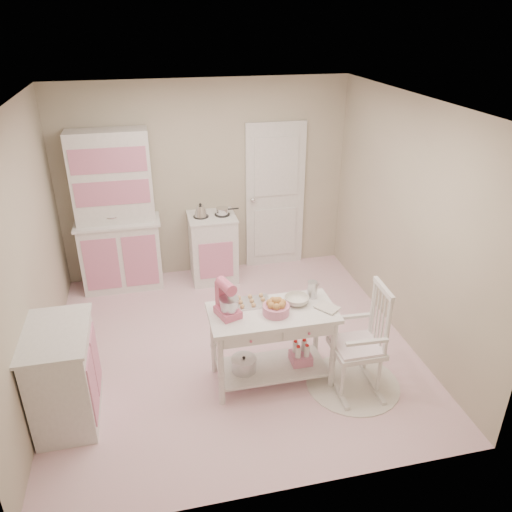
# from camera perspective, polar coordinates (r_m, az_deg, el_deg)

# --- Properties ---
(room_shell) EXTENTS (3.84, 3.84, 2.62)m
(room_shell) POSITION_cam_1_polar(r_m,az_deg,el_deg) (4.80, -2.99, 5.77)
(room_shell) COLOR pink
(room_shell) RESTS_ON ground
(door) EXTENTS (0.82, 0.05, 2.04)m
(door) POSITION_cam_1_polar(r_m,az_deg,el_deg) (6.93, 2.19, 6.81)
(door) COLOR white
(door) RESTS_ON ground
(hutch) EXTENTS (1.06, 0.50, 2.08)m
(hutch) POSITION_cam_1_polar(r_m,az_deg,el_deg) (6.53, -15.71, 4.75)
(hutch) COLOR white
(hutch) RESTS_ON ground
(stove) EXTENTS (0.62, 0.57, 0.92)m
(stove) POSITION_cam_1_polar(r_m,az_deg,el_deg) (6.74, -4.94, 0.99)
(stove) COLOR white
(stove) RESTS_ON ground
(base_cabinet) EXTENTS (0.54, 0.84, 0.92)m
(base_cabinet) POSITION_cam_1_polar(r_m,az_deg,el_deg) (4.79, -21.10, -12.62)
(base_cabinet) COLOR white
(base_cabinet) RESTS_ON ground
(lace_rug) EXTENTS (0.92, 0.92, 0.01)m
(lace_rug) POSITION_cam_1_polar(r_m,az_deg,el_deg) (5.19, 10.98, -14.13)
(lace_rug) COLOR white
(lace_rug) RESTS_ON ground
(rocking_chair) EXTENTS (0.51, 0.74, 1.10)m
(rocking_chair) POSITION_cam_1_polar(r_m,az_deg,el_deg) (4.86, 11.53, -9.23)
(rocking_chair) COLOR white
(rocking_chair) RESTS_ON ground
(work_table) EXTENTS (1.20, 0.60, 0.80)m
(work_table) POSITION_cam_1_polar(r_m,az_deg,el_deg) (4.93, 1.83, -10.22)
(work_table) COLOR white
(work_table) RESTS_ON ground
(stand_mixer) EXTENTS (0.28, 0.33, 0.34)m
(stand_mixer) POSITION_cam_1_polar(r_m,az_deg,el_deg) (4.55, -3.28, -4.99)
(stand_mixer) COLOR #D05879
(stand_mixer) RESTS_ON work_table
(cookie_tray) EXTENTS (0.34, 0.24, 0.02)m
(cookie_tray) POSITION_cam_1_polar(r_m,az_deg,el_deg) (4.81, -0.37, -5.31)
(cookie_tray) COLOR silver
(cookie_tray) RESTS_ON work_table
(bread_basket) EXTENTS (0.25, 0.25, 0.09)m
(bread_basket) POSITION_cam_1_polar(r_m,az_deg,el_deg) (4.64, 2.30, -6.13)
(bread_basket) COLOR pink
(bread_basket) RESTS_ON work_table
(mixing_bowl) EXTENTS (0.24, 0.24, 0.07)m
(mixing_bowl) POSITION_cam_1_polar(r_m,az_deg,el_deg) (4.81, 4.68, -5.04)
(mixing_bowl) COLOR beige
(mixing_bowl) RESTS_ON work_table
(metal_pitcher) EXTENTS (0.10, 0.10, 0.17)m
(metal_pitcher) POSITION_cam_1_polar(r_m,az_deg,el_deg) (4.90, 6.44, -3.83)
(metal_pitcher) COLOR silver
(metal_pitcher) RESTS_ON work_table
(recipe_book) EXTENTS (0.25, 0.27, 0.02)m
(recipe_book) POSITION_cam_1_polar(r_m,az_deg,el_deg) (4.72, 7.60, -6.26)
(recipe_book) COLOR beige
(recipe_book) RESTS_ON work_table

